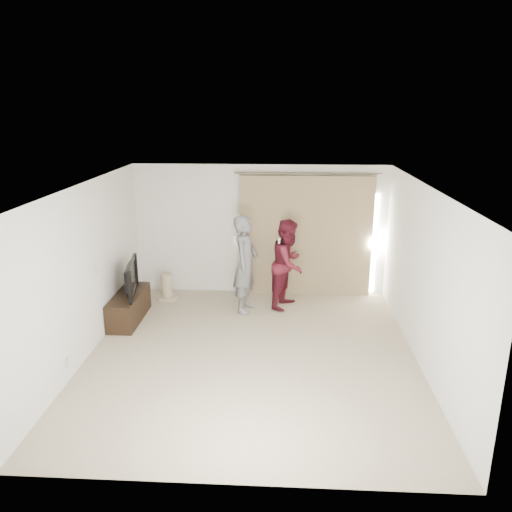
{
  "coord_description": "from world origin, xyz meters",
  "views": [
    {
      "loc": [
        0.46,
        -6.89,
        3.69
      ],
      "look_at": [
        0.0,
        1.2,
        1.23
      ],
      "focal_mm": 35.0,
      "sensor_mm": 36.0,
      "label": 1
    }
  ],
  "objects_px": {
    "person_man": "(246,264)",
    "tv": "(127,278)",
    "tv_console": "(129,307)",
    "person_woman": "(288,264)"
  },
  "relations": [
    {
      "from": "tv",
      "to": "person_man",
      "type": "height_order",
      "value": "person_man"
    },
    {
      "from": "tv_console",
      "to": "person_woman",
      "type": "xyz_separation_m",
      "value": [
        2.83,
        0.81,
        0.6
      ]
    },
    {
      "from": "person_man",
      "to": "tv",
      "type": "bearing_deg",
      "value": -164.5
    },
    {
      "from": "tv_console",
      "to": "person_woman",
      "type": "height_order",
      "value": "person_woman"
    },
    {
      "from": "tv_console",
      "to": "person_man",
      "type": "xyz_separation_m",
      "value": [
        2.04,
        0.57,
        0.66
      ]
    },
    {
      "from": "tv",
      "to": "person_man",
      "type": "relative_size",
      "value": 0.58
    },
    {
      "from": "tv_console",
      "to": "tv",
      "type": "bearing_deg",
      "value": 0.0
    },
    {
      "from": "tv_console",
      "to": "person_woman",
      "type": "distance_m",
      "value": 3.0
    },
    {
      "from": "person_woman",
      "to": "tv",
      "type": "bearing_deg",
      "value": -163.97
    },
    {
      "from": "tv_console",
      "to": "tv",
      "type": "distance_m",
      "value": 0.55
    }
  ]
}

